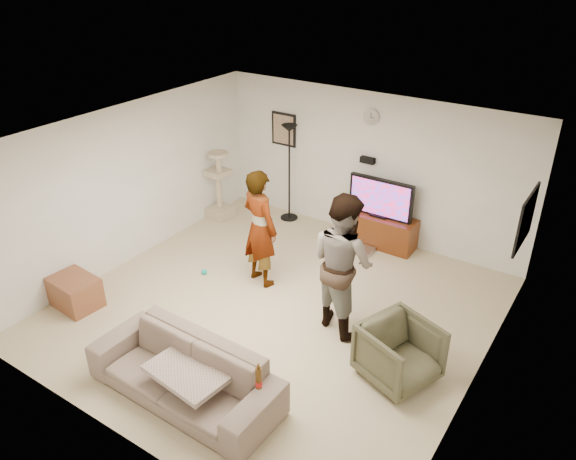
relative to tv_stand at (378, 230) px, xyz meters
The scene contains 24 objects.
floor 2.55m from the tv_stand, 98.40° to the right, with size 5.50×5.50×0.02m, color tan.
ceiling 3.38m from the tv_stand, 98.40° to the right, with size 5.50×5.50×0.02m, color white.
wall_back 1.08m from the tv_stand, 146.48° to the left, with size 5.50×0.04×2.50m, color silver.
wall_front 5.36m from the tv_stand, 94.03° to the right, with size 5.50×0.04×2.50m, color silver.
wall_left 4.12m from the tv_stand, 141.24° to the right, with size 0.04×5.50×2.50m, color silver.
wall_right 3.59m from the tv_stand, 46.46° to the right, with size 0.04×5.50×2.50m, color silver.
wall_clock 1.88m from the tv_stand, 149.83° to the left, with size 0.26×0.26×0.04m, color white.
wall_speaker 1.19m from the tv_stand, 153.43° to the left, with size 0.25×0.10×0.10m, color black.
picture_back 2.47m from the tv_stand, behind, with size 0.42×0.03×0.52m, color #846D57.
picture_right 2.81m from the tv_stand, 20.98° to the right, with size 0.03×0.78×0.62m, color gold.
tv_stand is the anchor object (origin of this frame).
console_box 0.47m from the tv_stand, 104.54° to the right, with size 0.40×0.30×0.07m, color #B1B1B6.
tv 0.59m from the tv_stand, ahead, with size 1.11×0.08×0.66m, color black.
tv_screen 0.60m from the tv_stand, 90.00° to the right, with size 1.02×0.01×0.58m, color blue.
floor_lamp 1.90m from the tv_stand, behind, with size 0.32×0.32×1.78m, color black.
cat_tree 3.00m from the tv_stand, 166.84° to the right, with size 0.42×0.42×1.31m, color tan.
person_left 2.34m from the tv_stand, 115.69° to the right, with size 0.66×0.43×1.80m, color #9F9F9F.
person_right 2.46m from the tv_stand, 76.89° to the right, with size 0.93×0.73×1.92m, color #475297.
sofa 4.46m from the tv_stand, 93.48° to the right, with size 2.27×0.89×0.66m, color #715E51.
throw_blanket 4.45m from the tv_stand, 91.82° to the right, with size 0.90×0.70×0.06m, color tan.
beer_bottle 4.54m from the tv_stand, 80.11° to the right, with size 0.06×0.06×0.25m, color #4C2D0D.
armchair 3.27m from the tv_stand, 60.54° to the right, with size 0.79×0.81×0.74m, color #413F2B.
side_table 4.86m from the tv_stand, 124.76° to the right, with size 0.67×0.50×0.44m, color brown.
toy_ball 3.00m from the tv_stand, 127.36° to the right, with size 0.09×0.09×0.09m, color #10A59F.
Camera 1 is at (3.68, -5.24, 4.62)m, focal length 34.60 mm.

